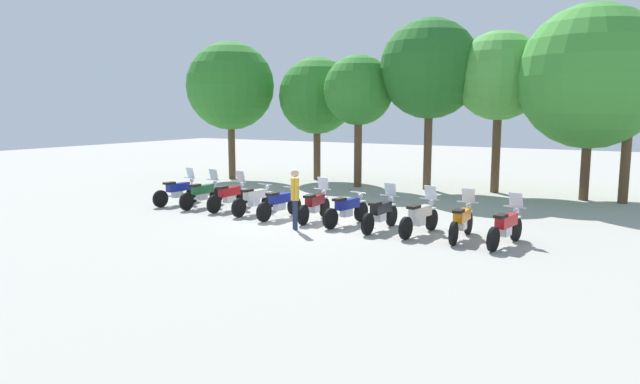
% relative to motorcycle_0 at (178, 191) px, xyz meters
% --- Properties ---
extents(ground_plane, '(80.00, 80.00, 0.00)m').
position_rel_motorcycle_0_xyz_m(ground_plane, '(6.14, -0.32, -0.52)').
color(ground_plane, '#9E9B93').
extents(motorcycle_0, '(0.66, 2.19, 1.37)m').
position_rel_motorcycle_0_xyz_m(motorcycle_0, '(0.00, 0.00, 0.00)').
color(motorcycle_0, black).
rests_on(motorcycle_0, ground_plane).
extents(motorcycle_1, '(0.62, 2.19, 1.37)m').
position_rel_motorcycle_0_xyz_m(motorcycle_1, '(1.22, -0.00, 0.00)').
color(motorcycle_1, black).
rests_on(motorcycle_1, ground_plane).
extents(motorcycle_2, '(0.62, 2.19, 1.37)m').
position_rel_motorcycle_0_xyz_m(motorcycle_2, '(2.45, 0.05, 0.00)').
color(motorcycle_2, black).
rests_on(motorcycle_2, ground_plane).
extents(motorcycle_3, '(0.62, 2.19, 0.99)m').
position_rel_motorcycle_0_xyz_m(motorcycle_3, '(3.68, -0.12, -0.01)').
color(motorcycle_3, black).
rests_on(motorcycle_3, ground_plane).
extents(motorcycle_4, '(0.64, 2.19, 0.99)m').
position_rel_motorcycle_0_xyz_m(motorcycle_4, '(4.91, -0.35, -0.01)').
color(motorcycle_4, black).
rests_on(motorcycle_4, ground_plane).
extents(motorcycle_5, '(0.62, 2.19, 1.37)m').
position_rel_motorcycle_0_xyz_m(motorcycle_5, '(6.13, -0.15, 0.00)').
color(motorcycle_5, black).
rests_on(motorcycle_5, ground_plane).
extents(motorcycle_6, '(0.73, 2.17, 0.99)m').
position_rel_motorcycle_0_xyz_m(motorcycle_6, '(7.37, -0.28, -0.01)').
color(motorcycle_6, black).
rests_on(motorcycle_6, ground_plane).
extents(motorcycle_7, '(0.62, 2.19, 1.37)m').
position_rel_motorcycle_0_xyz_m(motorcycle_7, '(8.59, -0.43, 0.00)').
color(motorcycle_7, black).
rests_on(motorcycle_7, ground_plane).
extents(motorcycle_8, '(0.68, 2.18, 1.37)m').
position_rel_motorcycle_0_xyz_m(motorcycle_8, '(9.82, -0.43, 0.00)').
color(motorcycle_8, black).
rests_on(motorcycle_8, ground_plane).
extents(motorcycle_9, '(0.62, 2.19, 1.37)m').
position_rel_motorcycle_0_xyz_m(motorcycle_9, '(11.04, -0.42, 0.00)').
color(motorcycle_9, black).
rests_on(motorcycle_9, ground_plane).
extents(motorcycle_10, '(0.70, 2.18, 1.37)m').
position_rel_motorcycle_0_xyz_m(motorcycle_10, '(12.28, -0.61, 0.00)').
color(motorcycle_10, black).
rests_on(motorcycle_10, ground_plane).
extents(person_0, '(0.35, 0.34, 1.83)m').
position_rel_motorcycle_0_xyz_m(person_0, '(6.33, -1.66, 0.57)').
color(person_0, '#232D4C').
rests_on(person_0, ground_plane).
extents(tree_0, '(4.48, 4.48, 7.02)m').
position_rel_motorcycle_0_xyz_m(tree_0, '(-3.45, 7.57, 4.25)').
color(tree_0, brown).
rests_on(tree_0, ground_plane).
extents(tree_1, '(3.86, 3.86, 6.20)m').
position_rel_motorcycle_0_xyz_m(tree_1, '(0.61, 9.41, 3.74)').
color(tree_1, brown).
rests_on(tree_1, ground_plane).
extents(tree_2, '(3.21, 3.21, 6.07)m').
position_rel_motorcycle_0_xyz_m(tree_2, '(3.66, 7.98, 3.91)').
color(tree_2, brown).
rests_on(tree_2, ground_plane).
extents(tree_3, '(4.39, 4.39, 7.56)m').
position_rel_motorcycle_0_xyz_m(tree_3, '(6.77, 8.73, 4.83)').
color(tree_3, brown).
rests_on(tree_3, ground_plane).
extents(tree_4, '(3.78, 3.78, 6.89)m').
position_rel_motorcycle_0_xyz_m(tree_4, '(9.65, 9.29, 4.46)').
color(tree_4, brown).
rests_on(tree_4, ground_plane).
extents(tree_5, '(5.59, 5.59, 7.64)m').
position_rel_motorcycle_0_xyz_m(tree_5, '(13.25, 8.92, 4.32)').
color(tree_5, brown).
rests_on(tree_5, ground_plane).
extents(tree_6, '(3.37, 3.37, 6.73)m').
position_rel_motorcycle_0_xyz_m(tree_6, '(14.64, 8.80, 4.49)').
color(tree_6, brown).
rests_on(tree_6, ground_plane).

